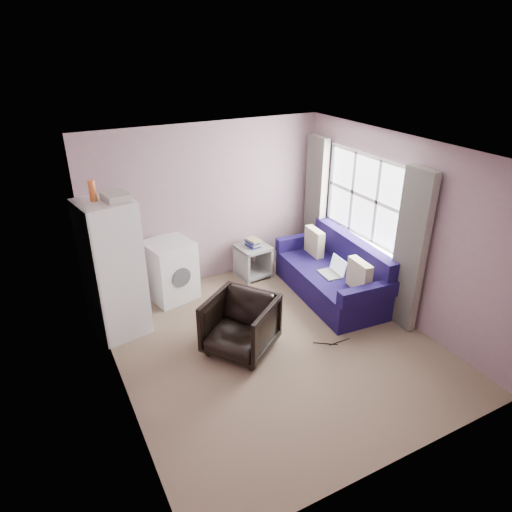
{
  "coord_description": "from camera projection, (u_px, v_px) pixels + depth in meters",
  "views": [
    {
      "loc": [
        -2.44,
        -4.16,
        3.6
      ],
      "look_at": [
        0.05,
        0.6,
        1.0
      ],
      "focal_mm": 32.0,
      "sensor_mm": 36.0,
      "label": 1
    }
  ],
  "objects": [
    {
      "name": "washing_machine",
      "position": [
        170.0,
        269.0,
        6.79
      ],
      "size": [
        0.76,
        0.76,
        0.9
      ],
      "rotation": [
        0.0,
        0.0,
        0.22
      ],
      "color": "silver",
      "rests_on": "ground"
    },
    {
      "name": "sofa",
      "position": [
        334.0,
        276.0,
        6.9
      ],
      "size": [
        1.06,
        2.06,
        0.89
      ],
      "rotation": [
        0.0,
        0.0,
        -0.08
      ],
      "color": "#19104B",
      "rests_on": "ground"
    },
    {
      "name": "floor_cables",
      "position": [
        332.0,
        343.0,
        5.92
      ],
      "size": [
        0.48,
        0.2,
        0.01
      ],
      "rotation": [
        0.0,
        0.0,
        -0.27
      ],
      "color": "black",
      "rests_on": "ground"
    },
    {
      "name": "room",
      "position": [
        277.0,
        257.0,
        5.38
      ],
      "size": [
        3.84,
        4.24,
        2.54
      ],
      "color": "#7E6953",
      "rests_on": "ground"
    },
    {
      "name": "side_table",
      "position": [
        253.0,
        259.0,
        7.46
      ],
      "size": [
        0.53,
        0.53,
        0.66
      ],
      "rotation": [
        0.0,
        0.0,
        0.08
      ],
      "color": "gray",
      "rests_on": "ground"
    },
    {
      "name": "armchair",
      "position": [
        240.0,
        323.0,
        5.63
      ],
      "size": [
        1.05,
        1.06,
        0.81
      ],
      "primitive_type": "imported",
      "rotation": [
        0.0,
        0.0,
        -0.94
      ],
      "color": "black",
      "rests_on": "ground"
    },
    {
      "name": "fridge",
      "position": [
        113.0,
        269.0,
        5.79
      ],
      "size": [
        0.74,
        0.73,
        2.09
      ],
      "rotation": [
        0.0,
        0.0,
        0.18
      ],
      "color": "silver",
      "rests_on": "ground"
    },
    {
      "name": "window_dressing",
      "position": [
        357.0,
        223.0,
        6.73
      ],
      "size": [
        0.17,
        2.62,
        2.18
      ],
      "color": "white",
      "rests_on": "ground"
    }
  ]
}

